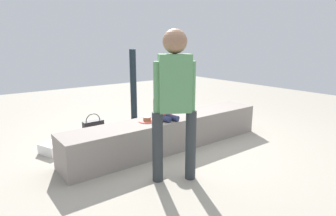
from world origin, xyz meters
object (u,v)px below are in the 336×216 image
Objects in this scene: cake_box_white at (55,148)px; gift_bag at (178,119)px; child_seated at (164,103)px; handbag_black_leather at (94,128)px; water_bottle_near_gift at (167,128)px; party_cup_red at (141,132)px; cake_plate at (147,120)px; adult_standing at (175,93)px.

gift_bag is at bearing -1.51° from cake_box_white.
child_seated reaches higher than cake_box_white.
handbag_black_leather is (-1.38, 0.37, -0.00)m from gift_bag.
water_bottle_near_gift reaches higher than party_cup_red.
gift_bag reaches higher than cake_box_white.
handbag_black_leather reaches higher than cake_box_white.
cake_plate is at bearing -145.56° from water_bottle_near_gift.
handbag_black_leather is at bearing 165.09° from gift_bag.
child_seated is 2.28× the size of water_bottle_near_gift.
water_bottle_near_gift is at bearing -9.86° from cake_box_white.
gift_bag is at bearing 3.50° from party_cup_red.
adult_standing is at bearing -102.87° from cake_plate.
cake_plate is (0.18, 0.80, -0.49)m from adult_standing.
gift_bag is 1.02× the size of cake_box_white.
cake_plate reaches higher than water_bottle_near_gift.
water_bottle_near_gift is (-0.40, -0.23, -0.04)m from gift_bag.
child_seated reaches higher than party_cup_red.
adult_standing is 5.12× the size of cake_box_white.
adult_standing is 1.77m from party_cup_red.
child_seated reaches higher than handbag_black_leather.
child_seated reaches higher than water_bottle_near_gift.
adult_standing is 0.95m from cake_plate.
cake_plate is (-0.25, 0.03, -0.19)m from child_seated.
party_cup_red is at bearing -4.54° from cake_box_white.
handbag_black_leather reaches higher than gift_bag.
gift_bag reaches higher than water_bottle_near_gift.
cake_box_white is at bearing 117.16° from adult_standing.
child_seated reaches higher than cake_plate.
gift_bag is 0.47m from water_bottle_near_gift.
adult_standing reaches higher than water_bottle_near_gift.
child_seated is 1.33m from handbag_black_leather.
gift_bag is at bearing 32.89° from cake_plate.
cake_box_white is 0.84× the size of handbag_black_leather.
child_seated is 2.16× the size of cake_plate.
gift_bag is at bearing -14.91° from handbag_black_leather.
adult_standing reaches higher than handbag_black_leather.
party_cup_red is 0.74m from handbag_black_leather.
party_cup_red is at bearing 153.64° from water_bottle_near_gift.
gift_bag reaches higher than party_cup_red.
water_bottle_near_gift is 1.98× the size of party_cup_red.
cake_box_white is at bearing 147.46° from child_seated.
cake_box_white is (-2.06, 0.05, -0.07)m from gift_bag.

